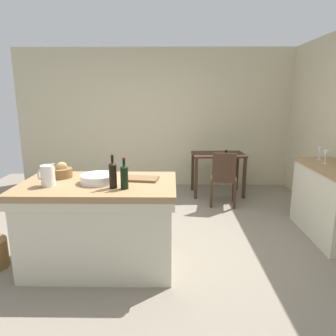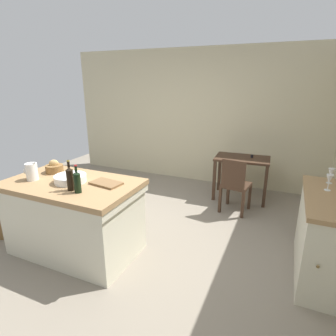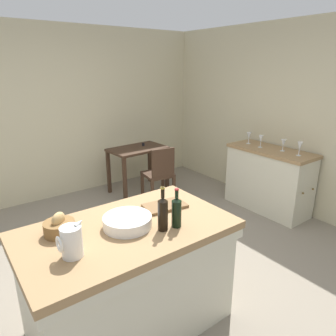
# 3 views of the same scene
# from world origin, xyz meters

# --- Properties ---
(ground_plane) EXTENTS (6.76, 6.76, 0.00)m
(ground_plane) POSITION_xyz_m (0.00, 0.00, 0.00)
(ground_plane) COLOR gray
(wall_back) EXTENTS (5.32, 0.12, 2.60)m
(wall_back) POSITION_xyz_m (0.00, 2.60, 1.30)
(wall_back) COLOR beige
(wall_back) RESTS_ON ground
(wall_right) EXTENTS (0.12, 5.20, 2.60)m
(wall_right) POSITION_xyz_m (2.60, 0.00, 1.30)
(wall_right) COLOR beige
(wall_right) RESTS_ON ground
(island_table) EXTENTS (1.54, 0.91, 0.89)m
(island_table) POSITION_xyz_m (-0.43, -0.45, 0.48)
(island_table) COLOR #99754C
(island_table) RESTS_ON ground
(side_cabinet) EXTENTS (0.52, 1.22, 0.90)m
(side_cabinet) POSITION_xyz_m (2.26, 0.25, 0.45)
(side_cabinet) COLOR #99754C
(side_cabinet) RESTS_ON ground
(writing_desk) EXTENTS (0.93, 0.61, 0.79)m
(writing_desk) POSITION_xyz_m (1.11, 1.95, 0.62)
(writing_desk) COLOR #3D281C
(writing_desk) RESTS_ON ground
(wooden_chair) EXTENTS (0.45, 0.45, 0.88)m
(wooden_chair) POSITION_xyz_m (1.12, 1.34, 0.48)
(wooden_chair) COLOR #3D281C
(wooden_chair) RESTS_ON ground
(pitcher) EXTENTS (0.17, 0.13, 0.24)m
(pitcher) POSITION_xyz_m (-0.88, -0.57, 0.99)
(pitcher) COLOR white
(pitcher) RESTS_ON island_table
(wash_bowl) EXTENTS (0.35, 0.35, 0.08)m
(wash_bowl) POSITION_xyz_m (-0.42, -0.45, 0.93)
(wash_bowl) COLOR white
(wash_bowl) RESTS_ON island_table
(bread_basket) EXTENTS (0.21, 0.21, 0.16)m
(bread_basket) POSITION_xyz_m (-0.85, -0.26, 0.95)
(bread_basket) COLOR brown
(bread_basket) RESTS_ON island_table
(cutting_board) EXTENTS (0.37, 0.25, 0.02)m
(cutting_board) POSITION_xyz_m (-0.01, -0.35, 0.90)
(cutting_board) COLOR brown
(cutting_board) RESTS_ON island_table
(wine_bottle_dark) EXTENTS (0.07, 0.07, 0.30)m
(wine_bottle_dark) POSITION_xyz_m (-0.13, -0.66, 1.01)
(wine_bottle_dark) COLOR black
(wine_bottle_dark) RESTS_ON island_table
(wine_bottle_amber) EXTENTS (0.07, 0.07, 0.33)m
(wine_bottle_amber) POSITION_xyz_m (-0.24, -0.64, 1.02)
(wine_bottle_amber) COLOR black
(wine_bottle_amber) RESTS_ON island_table
(wine_glass_far_left) EXTENTS (0.07, 0.07, 0.18)m
(wine_glass_far_left) POSITION_xyz_m (2.26, -0.16, 1.03)
(wine_glass_far_left) COLOR white
(wine_glass_far_left) RESTS_ON side_cabinet
(wine_glass_left) EXTENTS (0.07, 0.07, 0.16)m
(wine_glass_left) POSITION_xyz_m (2.30, 0.10, 1.01)
(wine_glass_left) COLOR white
(wine_glass_left) RESTS_ON side_cabinet
(wine_glass_middle) EXTENTS (0.07, 0.07, 0.17)m
(wine_glass_middle) POSITION_xyz_m (2.22, 0.41, 1.02)
(wine_glass_middle) COLOR white
(wine_glass_middle) RESTS_ON side_cabinet
(wine_glass_right) EXTENTS (0.07, 0.07, 0.17)m
(wine_glass_right) POSITION_xyz_m (2.26, 0.65, 1.02)
(wine_glass_right) COLOR white
(wine_glass_right) RESTS_ON side_cabinet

